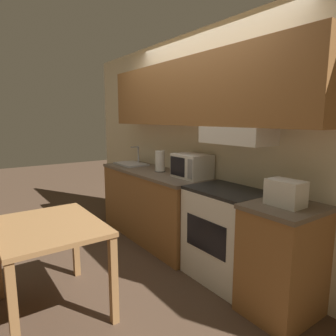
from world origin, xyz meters
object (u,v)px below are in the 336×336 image
Objects in this scene: stove_range at (226,235)px; dining_table at (49,238)px; microwave at (192,166)px; toaster at (286,193)px; sink_basin at (131,163)px; paper_towel_roll at (160,161)px.

dining_table is (-0.47, -1.52, 0.18)m from stove_range.
microwave is 1.27m from toaster.
sink_basin is 2.07m from dining_table.
sink_basin reaches higher than stove_range.
stove_range is 1.60m from dining_table.
stove_range is at bearing -7.91° from microwave.
dining_table is (-1.10, -1.48, -0.38)m from toaster.
stove_range is 1.92m from sink_basin.
sink_basin is 0.51× the size of dining_table.
sink_basin is 1.87× the size of paper_towel_roll.
paper_towel_roll is at bearing 179.27° from stove_range.
sink_basin is 0.71m from paper_towel_roll.
paper_towel_roll is at bearing 114.35° from dining_table.
dining_table is at bearing -47.08° from sink_basin.
paper_towel_roll is at bearing 2.79° from sink_basin.
dining_table is at bearing -126.60° from toaster.
dining_table is (0.69, -1.53, -0.41)m from paper_towel_roll.
microwave reaches higher than dining_table.
toaster is 0.58× the size of sink_basin.
toaster is at bearing -1.53° from paper_towel_roll.
toaster is 1.80m from paper_towel_roll.
microwave reaches higher than stove_range.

